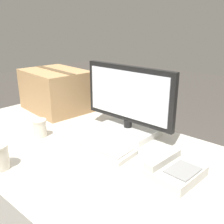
{
  "coord_description": "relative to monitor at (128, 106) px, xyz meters",
  "views": [
    {
      "loc": [
        0.82,
        -0.76,
        1.33
      ],
      "look_at": [
        0.01,
        0.15,
        0.9
      ],
      "focal_mm": 42.0,
      "sensor_mm": 36.0,
      "label": 1
    }
  ],
  "objects": [
    {
      "name": "desk_phone",
      "position": [
        0.4,
        -0.21,
        -0.13
      ],
      "size": [
        0.19,
        0.22,
        0.07
      ],
      "rotation": [
        0.0,
        0.0,
        -0.06
      ],
      "color": "beige",
      "rests_on": "office_desk"
    },
    {
      "name": "paper_cup_left",
      "position": [
        -0.31,
        -0.34,
        -0.11
      ],
      "size": [
        0.07,
        0.07,
        0.09
      ],
      "color": "beige",
      "rests_on": "office_desk"
    },
    {
      "name": "cardboard_box",
      "position": [
        -0.61,
        -0.01,
        -0.02
      ],
      "size": [
        0.46,
        0.37,
        0.27
      ],
      "rotation": [
        0.0,
        0.0,
        -0.1
      ],
      "color": "tan",
      "rests_on": "office_desk"
    },
    {
      "name": "monitor",
      "position": [
        0.0,
        0.0,
        0.0
      ],
      "size": [
        0.54,
        0.22,
        0.36
      ],
      "color": "white",
      "rests_on": "office_desk"
    },
    {
      "name": "keyboard",
      "position": [
        -0.01,
        -0.24,
        -0.14
      ],
      "size": [
        0.42,
        0.17,
        0.03
      ],
      "rotation": [
        0.0,
        0.0,
        0.05
      ],
      "color": "beige",
      "rests_on": "office_desk"
    },
    {
      "name": "office_desk",
      "position": [
        -0.02,
        -0.27,
        -0.53
      ],
      "size": [
        1.8,
        0.9,
        0.75
      ],
      "color": "beige",
      "rests_on": "ground_plane"
    }
  ]
}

